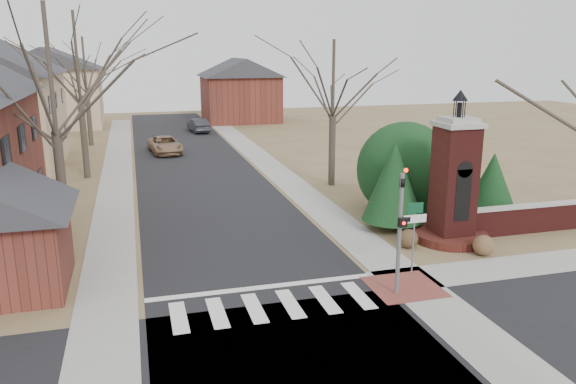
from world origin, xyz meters
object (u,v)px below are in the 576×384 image
object	(u,v)px
traffic_signal_pole	(400,221)
distant_car	(198,125)
pickup_truck	(165,145)
brick_gate_monument	(453,192)
sign_post	(414,224)

from	to	relation	value
traffic_signal_pole	distant_car	size ratio (longest dim) A/B	1.09
traffic_signal_pole	pickup_truck	bearing A→B (deg)	101.54
brick_gate_monument	distant_car	bearing A→B (deg)	100.77
sign_post	distant_car	xyz separation A→B (m)	(-3.31, 38.30, -1.27)
distant_car	brick_gate_monument	bearing A→B (deg)	93.75
sign_post	brick_gate_monument	world-z (taller)	brick_gate_monument
traffic_signal_pole	brick_gate_monument	bearing A→B (deg)	43.24
pickup_truck	sign_post	bearing A→B (deg)	-81.63
pickup_truck	traffic_signal_pole	bearing A→B (deg)	-84.76
brick_gate_monument	pickup_truck	bearing A→B (deg)	113.43
brick_gate_monument	pickup_truck	xyz separation A→B (m)	(-10.60, 24.46, -1.50)
sign_post	brick_gate_monument	bearing A→B (deg)	41.42
traffic_signal_pole	pickup_truck	world-z (taller)	traffic_signal_pole
sign_post	brick_gate_monument	size ratio (longest dim) A/B	0.42
sign_post	pickup_truck	distance (m)	28.43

